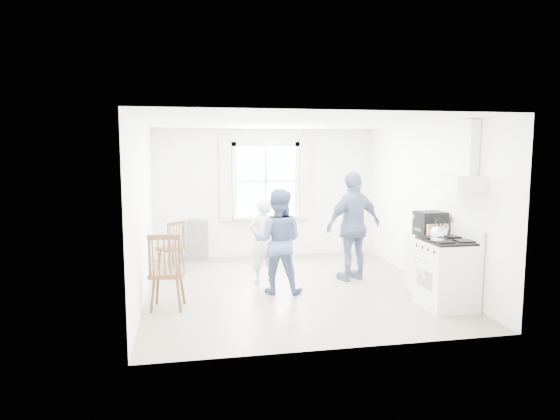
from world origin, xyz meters
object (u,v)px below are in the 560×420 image
Objects in this scene: windsor_chair_a at (174,241)px; person_mid at (278,241)px; person_left at (263,241)px; gas_stove at (446,273)px; low_cabinet at (427,264)px; windsor_chair_b at (166,264)px; person_right at (354,226)px; stereo_stack at (430,223)px.

person_mid reaches higher than windsor_chair_a.
person_left reaches higher than windsor_chair_a.
windsor_chair_a is 0.67× the size of person_left.
gas_stove is 1.20× the size of windsor_chair_a.
low_cabinet is 0.56× the size of person_mid.
windsor_chair_b is (-0.08, -2.15, 0.09)m from windsor_chair_a.
windsor_chair_a is 3.17m from person_right.
person_mid reaches higher than gas_stove.
windsor_chair_b is 1.95m from person_left.
windsor_chair_a is 0.87× the size of windsor_chair_b.
stereo_stack is 0.39× the size of windsor_chair_b.
person_right reaches higher than stereo_stack.
person_left is 0.76× the size of person_right.
low_cabinet is 0.63m from stereo_stack.
person_left is at bearing 154.53° from stereo_stack.
windsor_chair_b is 0.59× the size of person_right.
stereo_stack is (0.07, 0.64, 0.60)m from gas_stove.
person_left reaches higher than stereo_stack.
gas_stove is 2.67× the size of stereo_stack.
person_right reaches higher than windsor_chair_a.
gas_stove is 0.61× the size of person_right.
windsor_chair_a is at bearing 151.62° from stereo_stack.
gas_stove reaches higher than low_cabinet.
person_right is at bearing -19.67° from windsor_chair_a.
stereo_stack is at bearing -88.72° from low_cabinet.
person_mid is at bearing 152.16° from gas_stove.
windsor_chair_b is (-3.90, -0.15, 0.21)m from low_cabinet.
person_left is (-2.37, 1.13, -0.38)m from stereo_stack.
low_cabinet is 2.31m from person_mid.
windsor_chair_a is at bearing -25.86° from person_mid.
person_right reaches higher than windsor_chair_b.
low_cabinet is (0.07, 0.70, -0.03)m from gas_stove.
windsor_chair_a is (-3.82, 2.00, 0.12)m from low_cabinet.
windsor_chair_a is at bearing 152.34° from low_cabinet.
stereo_stack is at bearing 83.64° from gas_stove.
stereo_stack is (0.00, -0.06, 0.63)m from low_cabinet.
stereo_stack reaches higher than gas_stove.
person_left reaches higher than low_cabinet.
person_right reaches higher than gas_stove.
windsor_chair_b is 3.24m from person_right.
stereo_stack is at bearing -174.07° from person_mid.
person_right is at bearing 115.55° from gas_stove.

